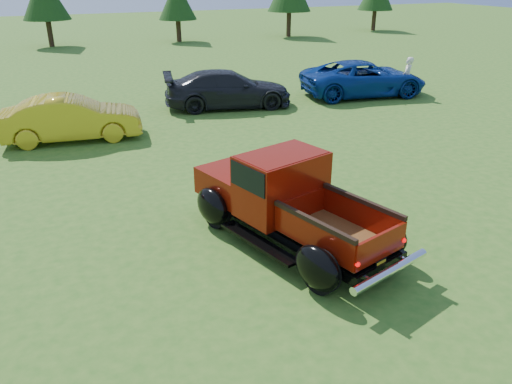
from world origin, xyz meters
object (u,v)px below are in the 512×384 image
(show_car_yellow, at_px, (71,118))
(show_car_blue, at_px, (364,78))
(tree_mid_right, at_px, (177,0))
(pickup_truck, at_px, (281,198))
(show_car_grey, at_px, (228,89))
(spectator, at_px, (407,77))

(show_car_yellow, relative_size, show_car_blue, 0.80)
(tree_mid_right, relative_size, show_car_blue, 0.83)
(pickup_truck, bearing_deg, tree_mid_right, 62.57)
(pickup_truck, xyz_separation_m, show_car_grey, (2.69, 10.19, -0.12))
(pickup_truck, distance_m, show_car_yellow, 8.88)
(show_car_grey, relative_size, spectator, 2.96)
(show_car_blue, bearing_deg, spectator, -110.98)
(pickup_truck, distance_m, show_car_blue, 13.06)
(pickup_truck, bearing_deg, show_car_blue, 32.44)
(tree_mid_right, distance_m, spectator, 21.80)
(show_car_blue, bearing_deg, show_car_yellow, 105.91)
(pickup_truck, relative_size, show_car_blue, 0.94)
(pickup_truck, xyz_separation_m, show_car_yellow, (-3.30, 8.24, -0.13))
(tree_mid_right, height_order, show_car_yellow, tree_mid_right)
(show_car_grey, xyz_separation_m, show_car_blue, (6.01, -0.44, 0.02))
(tree_mid_right, bearing_deg, show_car_yellow, -113.43)
(tree_mid_right, relative_size, spectator, 2.65)
(show_car_yellow, relative_size, spectator, 2.56)
(pickup_truck, height_order, show_car_yellow, pickup_truck)
(tree_mid_right, height_order, show_car_grey, tree_mid_right)
(pickup_truck, bearing_deg, show_car_yellow, 96.02)
(spectator, bearing_deg, pickup_truck, 2.10)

